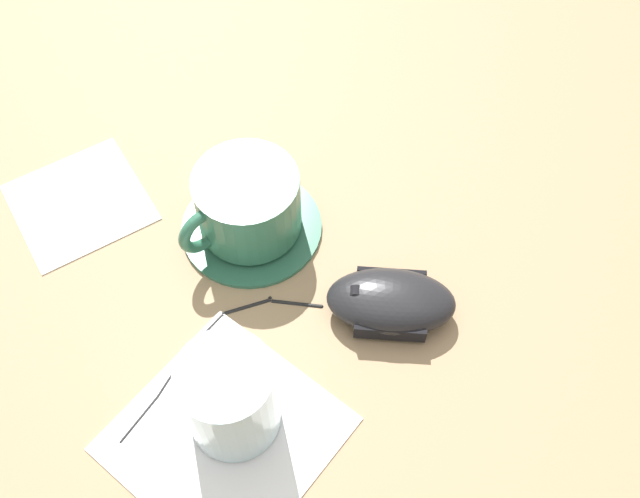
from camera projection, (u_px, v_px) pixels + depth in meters
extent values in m
plane|color=#9E7F5B|center=(283.00, 293.00, 0.61)|extent=(3.00, 3.00, 0.00)
cylinder|color=#2D664C|center=(255.00, 224.00, 0.64)|extent=(0.13, 0.13, 0.01)
cylinder|color=#2D664C|center=(251.00, 201.00, 0.61)|extent=(0.09, 0.09, 0.06)
torus|color=#2D664C|center=(203.00, 230.00, 0.59)|extent=(0.02, 0.05, 0.05)
ellipsoid|color=black|center=(391.00, 301.00, 0.58)|extent=(0.10, 0.12, 0.04)
cylinder|color=black|center=(356.00, 293.00, 0.58)|extent=(0.01, 0.01, 0.01)
cube|color=black|center=(390.00, 334.00, 0.57)|extent=(0.03, 0.05, 0.02)
cube|color=black|center=(391.00, 275.00, 0.60)|extent=(0.03, 0.05, 0.02)
cylinder|color=black|center=(296.00, 303.00, 0.60)|extent=(0.02, 0.04, 0.00)
cylinder|color=black|center=(247.00, 307.00, 0.60)|extent=(0.01, 0.04, 0.00)
cylinder|color=black|center=(205.00, 333.00, 0.58)|extent=(0.02, 0.04, 0.00)
cylinder|color=black|center=(172.00, 374.00, 0.57)|extent=(0.03, 0.03, 0.00)
cylinder|color=black|center=(139.00, 419.00, 0.55)|extent=(0.03, 0.04, 0.00)
sphere|color=black|center=(322.00, 306.00, 0.60)|extent=(0.00, 0.00, 0.00)
sphere|color=black|center=(271.00, 300.00, 0.60)|extent=(0.00, 0.00, 0.00)
sphere|color=black|center=(222.00, 315.00, 0.59)|extent=(0.00, 0.00, 0.00)
sphere|color=black|center=(187.00, 352.00, 0.58)|extent=(0.00, 0.00, 0.00)
sphere|color=black|center=(158.00, 397.00, 0.56)|extent=(0.00, 0.00, 0.00)
sphere|color=black|center=(121.00, 442.00, 0.54)|extent=(0.00, 0.00, 0.00)
cube|color=white|center=(225.00, 434.00, 0.54)|extent=(0.20, 0.20, 0.00)
cylinder|color=silver|center=(230.00, 397.00, 0.51)|extent=(0.07, 0.07, 0.09)
cube|color=white|center=(79.00, 202.00, 0.66)|extent=(0.13, 0.13, 0.00)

